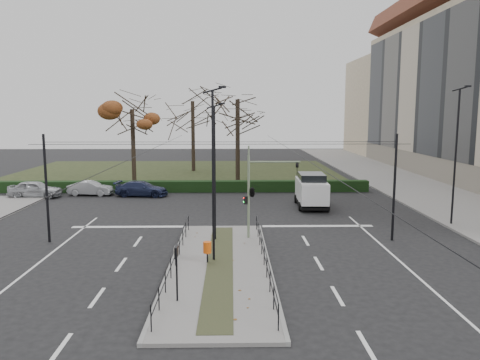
% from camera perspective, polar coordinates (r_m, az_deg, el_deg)
% --- Properties ---
extents(ground, '(140.00, 140.00, 0.00)m').
position_cam_1_polar(ground, '(24.52, -2.31, -8.71)').
color(ground, black).
rests_on(ground, ground).
extents(median_island, '(4.40, 15.00, 0.14)m').
position_cam_1_polar(median_island, '(22.12, -2.46, -10.42)').
color(median_island, slate).
rests_on(median_island, ground).
extents(sidewalk_east, '(8.00, 90.00, 0.14)m').
position_cam_1_polar(sidewalk_east, '(49.20, 19.74, -0.54)').
color(sidewalk_east, slate).
rests_on(sidewalk_east, ground).
extents(park, '(38.00, 26.00, 0.10)m').
position_cam_1_polar(park, '(56.29, -7.72, 0.90)').
color(park, '#242D16').
rests_on(park, ground).
extents(hedge, '(38.00, 1.00, 1.00)m').
position_cam_1_polar(hedge, '(43.07, -9.78, -0.77)').
color(hedge, black).
rests_on(hedge, ground).
extents(median_railing, '(4.14, 13.24, 0.92)m').
position_cam_1_polar(median_railing, '(21.75, -2.48, -8.24)').
color(median_railing, black).
rests_on(median_railing, median_island).
extents(catenary, '(20.00, 34.00, 6.00)m').
position_cam_1_polar(catenary, '(25.35, -2.28, -0.22)').
color(catenary, black).
rests_on(catenary, ground).
extents(traffic_light, '(3.20, 1.78, 4.65)m').
position_cam_1_polar(traffic_light, '(26.08, 1.65, -1.25)').
color(traffic_light, slate).
rests_on(traffic_light, median_island).
extents(litter_bin, '(0.39, 0.39, 0.99)m').
position_cam_1_polar(litter_bin, '(22.23, -4.01, -8.24)').
color(litter_bin, black).
rests_on(litter_bin, median_island).
extents(info_panel, '(0.12, 0.55, 2.12)m').
position_cam_1_polar(info_panel, '(17.70, -7.77, -9.40)').
color(info_panel, black).
rests_on(info_panel, median_island).
extents(streetlamp_median_near, '(0.69, 0.14, 8.20)m').
position_cam_1_polar(streetlamp_median_near, '(21.86, -3.25, 0.77)').
color(streetlamp_median_near, black).
rests_on(streetlamp_median_near, median_island).
extents(streetlamp_median_far, '(0.63, 0.13, 7.53)m').
position_cam_1_polar(streetlamp_median_far, '(25.54, -3.07, 1.07)').
color(streetlamp_median_far, black).
rests_on(streetlamp_median_far, median_island).
extents(streetlamp_sidewalk, '(0.72, 0.15, 8.65)m').
position_cam_1_polar(streetlamp_sidewalk, '(32.15, 24.83, 2.82)').
color(streetlamp_sidewalk, black).
rests_on(streetlamp_sidewalk, sidewalk_east).
extents(parked_car_first, '(4.33, 1.78, 1.47)m').
position_cam_1_polar(parked_car_first, '(43.15, -23.70, -1.02)').
color(parked_car_first, '#9EA1A5').
rests_on(parked_car_first, ground).
extents(parked_car_second, '(3.87, 1.61, 1.25)m').
position_cam_1_polar(parked_car_second, '(42.68, -17.75, -0.96)').
color(parked_car_second, '#9EA1A5').
rests_on(parked_car_second, ground).
extents(parked_car_third, '(4.65, 2.28, 1.30)m').
position_cam_1_polar(parked_car_third, '(41.14, -11.90, -1.04)').
color(parked_car_third, '#1C2342').
rests_on(parked_car_third, ground).
extents(white_van, '(2.38, 4.96, 2.57)m').
position_cam_1_polar(white_van, '(36.03, 8.70, -1.16)').
color(white_van, white).
rests_on(white_van, ground).
extents(rust_tree, '(6.95, 6.95, 9.72)m').
position_cam_1_polar(rust_tree, '(48.80, -13.02, 8.39)').
color(rust_tree, black).
rests_on(rust_tree, park).
extents(bare_tree_center, '(8.44, 8.44, 11.19)m').
position_cam_1_polar(bare_tree_center, '(57.05, -5.80, 8.94)').
color(bare_tree_center, black).
rests_on(bare_tree_center, park).
extents(bare_tree_near, '(6.17, 6.17, 11.13)m').
position_cam_1_polar(bare_tree_near, '(47.56, -0.29, 9.07)').
color(bare_tree_near, black).
rests_on(bare_tree_near, park).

